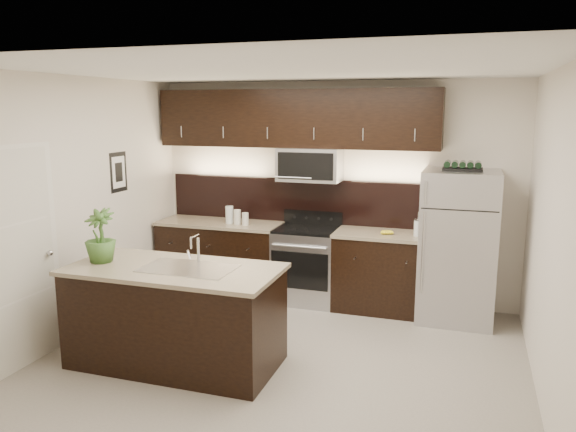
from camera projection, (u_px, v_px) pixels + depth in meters
The scene contains 12 objects.
ground at pixel (282, 360), 5.37m from camera, with size 4.50×4.50×0.00m, color gray.
room_walls at pixel (269, 185), 5.05m from camera, with size 4.52×4.02×2.71m.
counter_run at pixel (291, 263), 7.00m from camera, with size 3.51×0.65×0.94m.
upper_fixtures at pixel (297, 128), 6.81m from camera, with size 3.49×0.40×1.66m.
island at pixel (175, 316), 5.23m from camera, with size 1.96×0.96×0.94m.
sink_faucet at pixel (189, 267), 5.10m from camera, with size 0.84×0.50×0.28m.
refrigerator at pixel (458, 247), 6.27m from camera, with size 0.82×0.74×1.70m, color #B2B2B7.
wine_rack at pixel (463, 166), 6.10m from camera, with size 0.42×0.26×0.10m.
plant at pixel (100, 236), 5.27m from camera, with size 0.28×0.28×0.51m, color #3C6528.
canisters at pixel (235, 216), 7.05m from camera, with size 0.32×0.14×0.22m.
french_press at pixel (418, 227), 6.38m from camera, with size 0.09×0.09×0.27m.
bananas at pixel (383, 232), 6.48m from camera, with size 0.15×0.12×0.05m, color yellow.
Camera 1 is at (1.61, -4.75, 2.37)m, focal length 35.00 mm.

